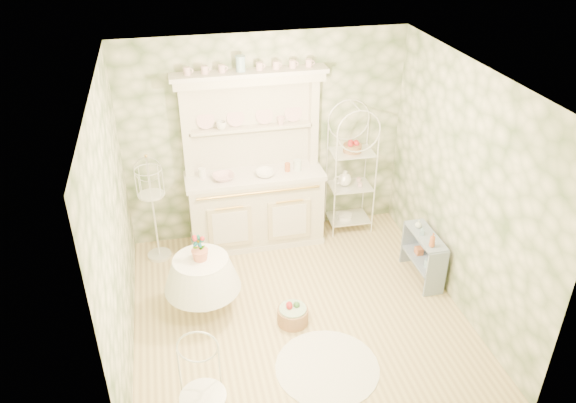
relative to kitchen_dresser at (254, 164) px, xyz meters
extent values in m
plane|color=#D7C186|center=(0.20, -1.52, -1.15)|extent=(3.60, 3.60, 0.00)
plane|color=white|center=(0.20, -1.52, 1.56)|extent=(3.60, 3.60, 0.00)
plane|color=beige|center=(-1.60, -1.52, 0.21)|extent=(3.60, 3.60, 0.00)
plane|color=beige|center=(2.00, -1.52, 0.21)|extent=(3.60, 3.60, 0.00)
plane|color=beige|center=(0.20, 0.28, 0.21)|extent=(3.60, 3.60, 0.00)
plane|color=beige|center=(0.20, -3.32, 0.21)|extent=(3.60, 3.60, 0.00)
cube|color=silver|center=(0.00, 0.00, 0.00)|extent=(1.87, 0.61, 2.29)
cube|color=white|center=(1.30, 0.05, -0.19)|extent=(0.61, 0.44, 1.91)
cube|color=#8090A7|center=(1.81, -1.24, -0.83)|extent=(0.28, 0.75, 0.64)
cylinder|color=white|center=(-0.82, -1.28, -0.77)|extent=(0.88, 0.88, 0.75)
cube|color=white|center=(-0.96, -2.89, -0.67)|extent=(0.49, 0.49, 0.94)
cube|color=white|center=(-1.29, -0.08, -0.46)|extent=(0.35, 0.35, 1.38)
cylinder|color=#A1734D|center=(0.10, -1.68, -1.02)|extent=(0.45, 0.45, 0.25)
cylinder|color=white|center=(0.29, -2.40, -1.14)|extent=(1.35, 1.35, 0.01)
imported|color=white|center=(-0.40, -0.07, -0.13)|extent=(0.29, 0.29, 0.07)
imported|color=white|center=(0.12, -0.09, -0.13)|extent=(0.25, 0.25, 0.08)
imported|color=white|center=(-0.37, 0.16, 0.47)|extent=(0.15, 0.15, 0.10)
imported|color=white|center=(0.38, 0.16, 0.47)|extent=(0.12, 0.12, 0.10)
imported|color=#3F7238|center=(-0.82, -1.26, -0.30)|extent=(0.15, 0.11, 0.27)
imported|color=#B55E34|center=(1.77, -1.47, -0.46)|extent=(0.07, 0.07, 0.18)
imported|color=#88B1C3|center=(1.77, -1.22, -0.49)|extent=(0.06, 0.06, 0.10)
imported|color=silver|center=(1.79, -1.07, -0.50)|extent=(0.08, 0.08, 0.10)
camera|label=1|loc=(-0.99, -6.24, 3.08)|focal=35.00mm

